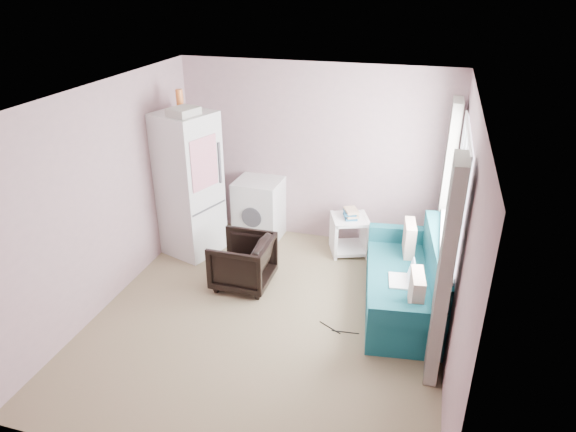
{
  "coord_description": "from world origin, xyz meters",
  "views": [
    {
      "loc": [
        1.52,
        -4.5,
        3.53
      ],
      "look_at": [
        0.05,
        0.6,
        1.0
      ],
      "focal_mm": 32.0,
      "sensor_mm": 36.0,
      "label": 1
    }
  ],
  "objects_px": {
    "armchair": "(243,259)",
    "side_table": "(349,232)",
    "sofa": "(411,285)",
    "fridge": "(189,184)",
    "washing_machine": "(260,207)"
  },
  "relations": [
    {
      "from": "washing_machine",
      "to": "side_table",
      "type": "bearing_deg",
      "value": -2.41
    },
    {
      "from": "fridge",
      "to": "side_table",
      "type": "bearing_deg",
      "value": 32.61
    },
    {
      "from": "armchair",
      "to": "washing_machine",
      "type": "bearing_deg",
      "value": -170.6
    },
    {
      "from": "armchair",
      "to": "side_table",
      "type": "distance_m",
      "value": 1.62
    },
    {
      "from": "washing_machine",
      "to": "sofa",
      "type": "distance_m",
      "value": 2.54
    },
    {
      "from": "fridge",
      "to": "side_table",
      "type": "distance_m",
      "value": 2.26
    },
    {
      "from": "armchair",
      "to": "sofa",
      "type": "distance_m",
      "value": 2.02
    },
    {
      "from": "side_table",
      "to": "fridge",
      "type": "bearing_deg",
      "value": -165.81
    },
    {
      "from": "armchair",
      "to": "washing_machine",
      "type": "height_order",
      "value": "washing_machine"
    },
    {
      "from": "armchair",
      "to": "washing_machine",
      "type": "relative_size",
      "value": 0.79
    },
    {
      "from": "fridge",
      "to": "armchair",
      "type": "bearing_deg",
      "value": -15.13
    },
    {
      "from": "washing_machine",
      "to": "sofa",
      "type": "height_order",
      "value": "washing_machine"
    },
    {
      "from": "sofa",
      "to": "armchair",
      "type": "bearing_deg",
      "value": 174.16
    },
    {
      "from": "fridge",
      "to": "washing_machine",
      "type": "distance_m",
      "value": 1.12
    },
    {
      "from": "armchair",
      "to": "side_table",
      "type": "xyz_separation_m",
      "value": [
        1.12,
        1.18,
        -0.04
      ]
    }
  ]
}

